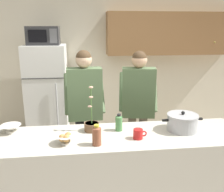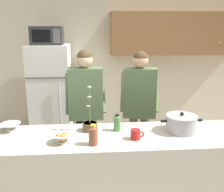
{
  "view_description": "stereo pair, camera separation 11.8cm",
  "coord_description": "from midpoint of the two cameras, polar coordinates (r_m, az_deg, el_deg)",
  "views": [
    {
      "loc": [
        -0.33,
        -2.27,
        1.94
      ],
      "look_at": [
        0.0,
        0.55,
        1.17
      ],
      "focal_mm": 40.75,
      "sensor_mm": 36.0,
      "label": 1
    },
    {
      "loc": [
        -0.22,
        -2.28,
        1.94
      ],
      "look_at": [
        0.0,
        0.55,
        1.17
      ],
      "focal_mm": 40.75,
      "sensor_mm": 36.0,
      "label": 2
    }
  ],
  "objects": [
    {
      "name": "cooking_pot",
      "position": [
        2.67,
        14.28,
        -5.76
      ],
      "size": [
        0.42,
        0.31,
        0.21
      ],
      "color": "#ADAFB5",
      "rests_on": "kitchen_island"
    },
    {
      "name": "bottle_mid_counter",
      "position": [
        2.59,
        0.24,
        -5.97
      ],
      "size": [
        0.07,
        0.07,
        0.18
      ],
      "color": "#4C8C4C",
      "rests_on": "kitchen_island"
    },
    {
      "name": "bottle_near_edge",
      "position": [
        2.29,
        -4.95,
        -8.75
      ],
      "size": [
        0.08,
        0.08,
        0.19
      ],
      "color": "brown",
      "rests_on": "kitchen_island"
    },
    {
      "name": "empty_bowl",
      "position": [
        2.77,
        -22.87,
        -6.68
      ],
      "size": [
        0.2,
        0.2,
        0.08
      ],
      "color": "white",
      "rests_on": "kitchen_island"
    },
    {
      "name": "person_near_pot",
      "position": [
        3.2,
        -7.17,
        -1.02
      ],
      "size": [
        0.52,
        0.43,
        1.68
      ],
      "color": "black",
      "rests_on": "ground"
    },
    {
      "name": "kitchen_island",
      "position": [
        2.73,
        0.12,
        -17.68
      ],
      "size": [
        2.53,
        0.68,
        0.92
      ],
      "primitive_type": "cube",
      "color": "beige",
      "rests_on": "ground"
    },
    {
      "name": "microwave",
      "position": [
        4.15,
        -15.95,
        12.89
      ],
      "size": [
        0.48,
        0.37,
        0.28
      ],
      "color": "#2D2D30",
      "rests_on": "refrigerator"
    },
    {
      "name": "coffee_mug",
      "position": [
        2.43,
        4.52,
        -8.49
      ],
      "size": [
        0.13,
        0.09,
        0.1
      ],
      "color": "red",
      "rests_on": "kitchen_island"
    },
    {
      "name": "person_by_sink",
      "position": [
        3.32,
        4.9,
        -0.67
      ],
      "size": [
        0.56,
        0.48,
        1.66
      ],
      "color": "#726656",
      "rests_on": "ground"
    },
    {
      "name": "refrigerator",
      "position": [
        4.32,
        -14.98,
        -0.16
      ],
      "size": [
        0.64,
        0.68,
        1.68
      ],
      "color": "white",
      "rests_on": "ground"
    },
    {
      "name": "back_wall_unit",
      "position": [
        4.59,
        0.05,
        8.63
      ],
      "size": [
        6.0,
        0.48,
        2.6
      ],
      "color": "beige",
      "rests_on": "ground"
    },
    {
      "name": "bread_bowl",
      "position": [
        2.36,
        -11.79,
        -9.3
      ],
      "size": [
        0.18,
        0.18,
        0.1
      ],
      "color": "white",
      "rests_on": "kitchen_island"
    },
    {
      "name": "potted_orchid",
      "position": [
        2.6,
        -5.9,
        -6.5
      ],
      "size": [
        0.15,
        0.15,
        0.48
      ],
      "color": "brown",
      "rests_on": "kitchen_island"
    }
  ]
}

